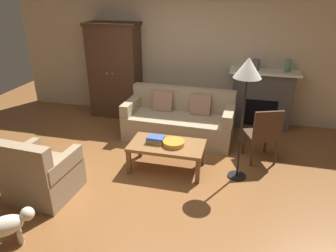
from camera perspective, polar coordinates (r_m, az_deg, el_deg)
name	(u,v)px	position (r m, az deg, el deg)	size (l,w,h in m)	color
ground_plane	(150,178)	(4.60, -3.38, -9.45)	(9.60, 9.60, 0.00)	brown
back_wall	(186,49)	(6.41, 3.24, 13.89)	(7.20, 0.10, 2.80)	beige
fireplace	(261,99)	(6.27, 16.68, 4.80)	(1.26, 0.48, 1.12)	#4C4947
armoire	(115,70)	(6.60, -9.62, 9.96)	(1.06, 0.57, 1.91)	#472D1E
couch	(179,121)	(5.65, 2.07, 0.97)	(1.95, 0.91, 0.86)	tan
coffee_table	(167,147)	(4.63, -0.20, -3.90)	(1.10, 0.60, 0.42)	olive
fruit_bowl	(174,143)	(4.56, 1.04, -3.13)	(0.32, 0.32, 0.07)	orange
book_stack	(156,140)	(4.63, -2.29, -2.49)	(0.25, 0.18, 0.10)	gold
mantel_vase_slate	(256,65)	(6.07, 15.70, 10.71)	(0.14, 0.14, 0.20)	#565B66
mantel_vase_jade	(288,66)	(6.11, 21.02, 10.23)	(0.11, 0.11, 0.23)	slate
armchair_near_left	(41,175)	(4.40, -22.15, -8.32)	(0.82, 0.81, 0.88)	#997F60
side_chair_wooden	(264,132)	(4.96, 17.08, -1.14)	(0.57, 0.57, 0.90)	#472D1E
floor_lamp	(247,76)	(4.12, 14.27, 8.89)	(0.36, 0.36, 1.74)	black
dog	(8,225)	(3.84, -27.23, -15.83)	(0.46, 0.46, 0.39)	beige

